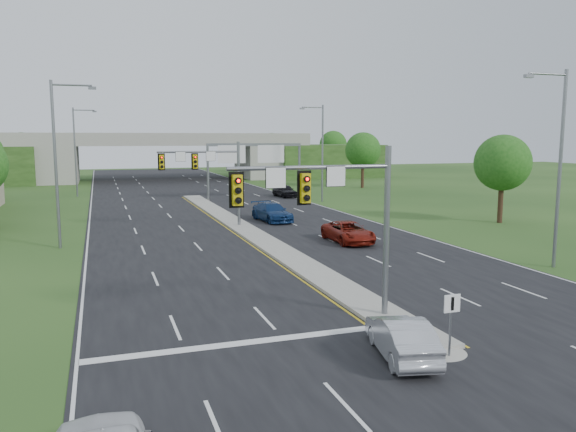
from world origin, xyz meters
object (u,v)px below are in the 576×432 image
Objects in this scene: car_far_b at (272,212)px; car_far_c at (285,191)px; signal_mast_far at (211,170)px; signal_mast_near at (336,206)px; sign_gantry at (254,155)px; car_silver at (402,337)px; car_far_a at (348,232)px; keep_right_sign at (451,314)px; overpass at (164,160)px.

car_far_b is 1.20× the size of car_far_c.
signal_mast_near is at bearing -90.00° from signal_mast_far.
signal_mast_far reaches higher than sign_gantry.
signal_mast_far reaches higher than car_silver.
car_far_a is (7.89, 15.79, -3.99)m from signal_mast_near.
car_far_a reaches higher than car_silver.
signal_mast_near is 1.66× the size of car_silver.
signal_mast_far is (0.00, 25.00, 0.00)m from signal_mast_near.
signal_mast_near is 1.35× the size of car_far_a.
signal_mast_far is at bearing -76.15° from car_silver.
keep_right_sign is at bearing -102.88° from car_far_b.
sign_gantry is 18.61m from car_far_b.
signal_mast_far is 1.53× the size of car_far_c.
signal_mast_far is at bearing -165.66° from car_far_b.
car_far_c is (4.32, 1.25, -4.44)m from sign_gantry.
car_silver is (-8.18, -48.86, -4.53)m from sign_gantry.
car_silver is at bearing -99.51° from sign_gantry.
overpass reaches higher than keep_right_sign.
keep_right_sign is (2.26, -4.45, -3.21)m from signal_mast_near.
overpass is at bearing 87.22° from car_far_b.
sign_gantry is 0.14× the size of overpass.
car_far_b reaches higher than car_far_a.
car_far_b reaches higher than car_far_c.
sign_gantry is at bearing 73.28° from car_far_b.
car_far_a is at bearing -86.02° from car_far_b.
car_silver is at bearing -109.82° from car_far_c.
car_silver is 31.47m from car_far_b.
overpass reaches higher than car_far_b.
car_far_a is at bearing -97.59° from car_silver.
signal_mast_far is 1.35× the size of car_far_a.
sign_gantry is (8.95, 44.99, 0.51)m from signal_mast_near.
overpass is 53.06m from car_far_b.
car_far_c is at bearing 80.17° from car_far_a.
keep_right_sign is at bearing -85.61° from signal_mast_far.
keep_right_sign reaches higher than car_far_c.
signal_mast_near is at bearing -108.53° from car_far_b.
sign_gantry is at bearing 78.75° from signal_mast_near.
sign_gantry is 49.75m from car_silver.
overpass is 17.50× the size of car_far_c.
signal_mast_near is 45.88m from sign_gantry.
overpass reaches higher than car_far_a.
car_far_b is at bearing -100.15° from sign_gantry.
signal_mast_far is at bearing 94.39° from keep_right_sign.
car_silver is at bearing 158.62° from keep_right_sign.
car_far_a is at bearing -92.08° from sign_gantry.
overpass is (0.00, 84.53, 2.04)m from keep_right_sign.
overpass reaches higher than signal_mast_far.
keep_right_sign is 0.48× the size of car_far_c.
overpass is at bearing 95.18° from car_far_a.
overpass reaches higher than car_far_c.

